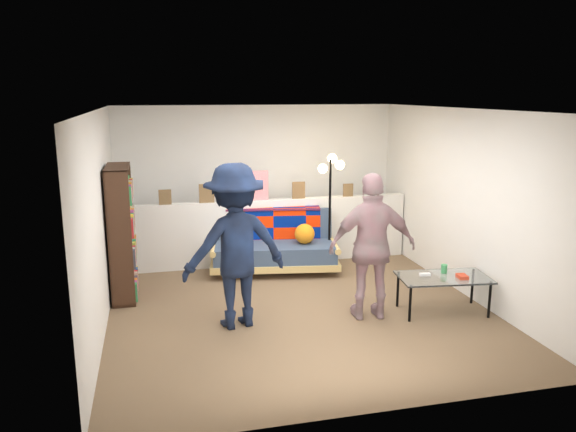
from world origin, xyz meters
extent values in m
plane|color=brown|center=(0.00, 0.00, 0.00)|extent=(5.00, 5.00, 0.00)
cube|color=silver|center=(0.00, 2.50, 1.20)|extent=(4.50, 0.10, 2.40)
cube|color=silver|center=(-2.25, 0.00, 1.20)|extent=(0.10, 5.00, 2.40)
cube|color=silver|center=(2.25, 0.00, 1.20)|extent=(0.10, 5.00, 2.40)
cube|color=white|center=(0.00, 0.00, 2.40)|extent=(4.50, 5.00, 0.10)
cube|color=silver|center=(0.00, 1.80, 0.50)|extent=(4.45, 0.15, 1.00)
cube|color=brown|center=(-1.50, 1.78, 1.11)|extent=(0.18, 0.02, 0.22)
cube|color=brown|center=(-0.90, 1.78, 1.14)|extent=(0.22, 0.02, 0.28)
cube|color=white|center=(-0.20, 1.78, 1.23)|extent=(0.45, 0.02, 0.45)
cube|color=brown|center=(0.50, 1.78, 1.13)|extent=(0.20, 0.02, 0.26)
cube|color=brown|center=(1.30, 1.78, 1.10)|extent=(0.16, 0.02, 0.20)
cube|color=tan|center=(0.03, 1.37, 0.15)|extent=(1.96, 1.11, 0.10)
cube|color=#35465F|center=(0.02, 1.32, 0.31)|extent=(1.85, 0.95, 0.23)
cube|color=#35465F|center=(0.08, 1.68, 0.61)|extent=(1.77, 0.50, 0.55)
cylinder|color=tan|center=(-0.84, 1.51, 0.39)|extent=(0.22, 0.83, 0.09)
cylinder|color=tan|center=(0.90, 1.23, 0.39)|extent=(0.22, 0.83, 0.09)
cube|color=navy|center=(0.07, 1.60, 0.61)|extent=(1.42, 0.32, 0.51)
cube|color=navy|center=(0.09, 1.73, 0.88)|extent=(1.44, 0.46, 0.03)
sphere|color=orange|center=(0.46, 1.25, 0.58)|extent=(0.29, 0.29, 0.29)
cube|color=#311B10|center=(-2.21, 0.81, 0.85)|extent=(0.02, 0.85, 1.70)
cube|color=#311B10|center=(-2.08, 0.40, 0.85)|extent=(0.28, 0.02, 1.70)
cube|color=#311B10|center=(-2.08, 1.23, 0.85)|extent=(0.28, 0.02, 1.70)
cube|color=#311B10|center=(-2.08, 0.81, 1.69)|extent=(0.28, 0.85, 0.02)
cube|color=#311B10|center=(-2.08, 0.81, 0.02)|extent=(0.28, 0.85, 0.04)
cube|color=#311B10|center=(-2.08, 0.81, 0.45)|extent=(0.28, 0.81, 0.02)
cube|color=#311B10|center=(-2.08, 0.81, 0.85)|extent=(0.28, 0.81, 0.02)
cube|color=#311B10|center=(-2.08, 0.81, 1.25)|extent=(0.28, 0.81, 0.02)
cube|color=red|center=(-2.06, 0.81, 0.19)|extent=(0.21, 0.80, 0.28)
cube|color=#286EAF|center=(-2.06, 0.81, 0.61)|extent=(0.21, 0.80, 0.27)
cube|color=gold|center=(-2.06, 0.81, 1.00)|extent=(0.21, 0.80, 0.28)
cube|color=#36964F|center=(-2.06, 0.81, 1.40)|extent=(0.21, 0.80, 0.27)
cylinder|color=black|center=(1.16, -0.82, 0.21)|extent=(0.04, 0.04, 0.43)
cylinder|color=black|center=(2.11, -0.93, 0.21)|extent=(0.04, 0.04, 0.43)
cylinder|color=black|center=(1.21, -0.35, 0.21)|extent=(0.04, 0.04, 0.43)
cylinder|color=black|center=(2.17, -0.47, 0.21)|extent=(0.04, 0.04, 0.43)
cube|color=silver|center=(1.66, -0.64, 0.44)|extent=(1.13, 0.71, 0.02)
cube|color=white|center=(1.46, -0.56, 0.46)|extent=(0.13, 0.07, 0.03)
cube|color=red|center=(1.84, -0.75, 0.47)|extent=(0.12, 0.16, 0.04)
cylinder|color=#44A35E|center=(1.73, -0.52, 0.50)|extent=(0.08, 0.08, 0.11)
cylinder|color=black|center=(0.87, 1.36, 0.01)|extent=(0.30, 0.30, 0.03)
cylinder|color=black|center=(0.87, 1.36, 0.82)|extent=(0.04, 0.04, 1.64)
sphere|color=#FFC672|center=(0.78, 1.45, 1.50)|extent=(0.14, 0.14, 0.14)
sphere|color=#FFC672|center=(0.99, 1.29, 1.56)|extent=(0.14, 0.14, 0.14)
sphere|color=#FFC672|center=(0.93, 1.47, 1.64)|extent=(0.14, 0.14, 0.14)
imported|color=black|center=(-0.80, -0.42, 0.93)|extent=(1.31, 0.91, 1.85)
imported|color=#C57F8C|center=(0.76, -0.58, 0.86)|extent=(1.05, 0.54, 1.72)
camera|label=1|loc=(-1.64, -6.40, 2.60)|focal=35.00mm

